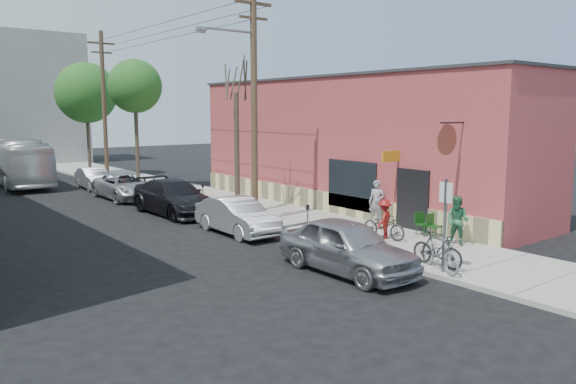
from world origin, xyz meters
TOP-DOWN VIEW (x-y plane):
  - ground at (0.00, 0.00)m, footprint 120.00×120.00m
  - sidewalk at (4.25, 11.00)m, footprint 4.50×58.00m
  - cafe_building at (8.99, 4.99)m, footprint 6.60×20.20m
  - sign_post at (2.35, -5.58)m, footprint 0.07×0.45m
  - parking_meter_near at (2.25, 0.57)m, footprint 0.14×0.14m
  - parking_meter_far at (2.25, 8.57)m, footprint 0.14×0.14m
  - utility_pole_near at (2.39, 4.37)m, footprint 3.57×0.28m
  - utility_pole_far at (2.45, 22.01)m, footprint 1.80×0.28m
  - tree_bare at (2.80, 6.31)m, footprint 0.24×0.24m
  - tree_leafy_mid at (2.80, 17.63)m, footprint 3.27×3.27m
  - tree_leafy_far at (2.80, 26.48)m, footprint 4.43×4.43m
  - patio_chair_a at (5.97, -2.49)m, footprint 0.52×0.52m
  - patio_chair_b at (5.93, -2.01)m, footprint 0.60×0.60m
  - patron_grey at (6.05, 0.57)m, footprint 0.69×0.82m
  - patron_green at (5.61, -3.75)m, footprint 0.80×0.96m
  - cyclist at (4.31, -1.44)m, footprint 1.10×0.86m
  - cyclist_bike at (4.31, -1.44)m, footprint 0.82×1.93m
  - parked_bike_a at (2.72, -5.08)m, footprint 0.56×1.82m
  - parked_bike_b at (2.49, -5.35)m, footprint 1.42×2.15m
  - car_0 at (0.43, -3.46)m, footprint 1.97×4.87m
  - car_1 at (0.80, 3.24)m, footprint 1.62×4.45m
  - car_2 at (0.80, 8.78)m, footprint 2.46×5.71m
  - car_3 at (0.80, 14.70)m, footprint 2.43×5.21m
  - car_4 at (0.80, 19.85)m, footprint 1.68×4.19m
  - bus at (-2.40, 25.20)m, footprint 3.26×11.07m

SIDE VIEW (x-z plane):
  - ground at x=0.00m, z-range 0.00..0.00m
  - sidewalk at x=4.25m, z-range 0.00..0.15m
  - patio_chair_a at x=5.97m, z-range 0.15..1.03m
  - patio_chair_b at x=5.93m, z-range 0.15..1.03m
  - cyclist_bike at x=4.31m, z-range 0.15..1.14m
  - car_4 at x=0.80m, z-range 0.00..1.36m
  - parked_bike_b at x=2.49m, z-range 0.15..1.22m
  - parked_bike_a at x=2.72m, z-range 0.15..1.23m
  - car_3 at x=0.80m, z-range 0.00..1.44m
  - car_1 at x=0.80m, z-range 0.00..1.46m
  - car_2 at x=0.80m, z-range 0.00..1.64m
  - car_0 at x=0.43m, z-range 0.00..1.66m
  - cyclist at x=4.31m, z-range 0.15..1.64m
  - parking_meter_near at x=2.25m, z-range 0.36..1.60m
  - parking_meter_far at x=2.25m, z-range 0.36..1.60m
  - patron_green at x=5.61m, z-range 0.15..1.92m
  - patron_grey at x=6.05m, z-range 0.15..2.05m
  - bus at x=-2.40m, z-range 0.00..3.04m
  - sign_post at x=2.35m, z-range 0.43..3.23m
  - tree_bare at x=2.80m, z-range 0.15..5.75m
  - cafe_building at x=8.99m, z-range 0.00..6.61m
  - utility_pole_far at x=2.45m, z-range 0.34..10.34m
  - utility_pole_near at x=2.39m, z-range 0.41..10.41m
  - tree_leafy_far at x=2.80m, z-range 2.08..10.38m
  - tree_leafy_mid at x=2.80m, z-range 2.44..10.35m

